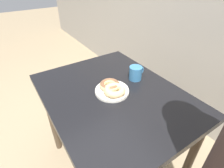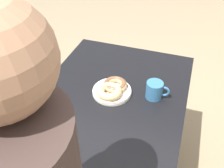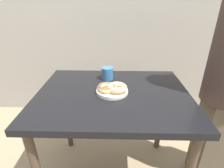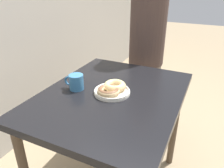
{
  "view_description": "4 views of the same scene",
  "coord_description": "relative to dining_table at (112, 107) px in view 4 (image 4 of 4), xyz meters",
  "views": [
    {
      "loc": [
        0.7,
        -0.34,
        1.42
      ],
      "look_at": [
        -0.01,
        0.13,
        0.84
      ],
      "focal_mm": 28.0,
      "sensor_mm": 36.0,
      "label": 1
    },
    {
      "loc": [
        0.93,
        0.45,
        1.64
      ],
      "look_at": [
        -0.01,
        0.13,
        0.84
      ],
      "focal_mm": 40.0,
      "sensor_mm": 36.0,
      "label": 2
    },
    {
      "loc": [
        0.02,
        -0.86,
        1.32
      ],
      "look_at": [
        -0.01,
        0.13,
        0.84
      ],
      "focal_mm": 28.0,
      "sensor_mm": 36.0,
      "label": 3
    },
    {
      "loc": [
        -1.0,
        -0.35,
        1.37
      ],
      "look_at": [
        -0.01,
        0.13,
        0.84
      ],
      "focal_mm": 35.0,
      "sensor_mm": 36.0,
      "label": 4
    }
  ],
  "objects": [
    {
      "name": "person_figure",
      "position": [
        0.75,
        0.03,
        0.12
      ],
      "size": [
        0.36,
        0.29,
        1.53
      ],
      "color": "brown",
      "rests_on": "ground_plane"
    },
    {
      "name": "donut_plate",
      "position": [
        -0.0,
        -0.0,
        0.12
      ],
      "size": [
        0.24,
        0.21,
        0.06
      ],
      "color": "silver",
      "rests_on": "dining_table"
    },
    {
      "name": "dining_table",
      "position": [
        0.0,
        0.0,
        0.0
      ],
      "size": [
        0.98,
        0.76,
        0.78
      ],
      "color": "black",
      "rests_on": "ground_plane"
    },
    {
      "name": "coffee_mug",
      "position": [
        -0.05,
        0.21,
        0.14
      ],
      "size": [
        0.08,
        0.12,
        0.09
      ],
      "color": "teal",
      "rests_on": "dining_table"
    }
  ]
}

